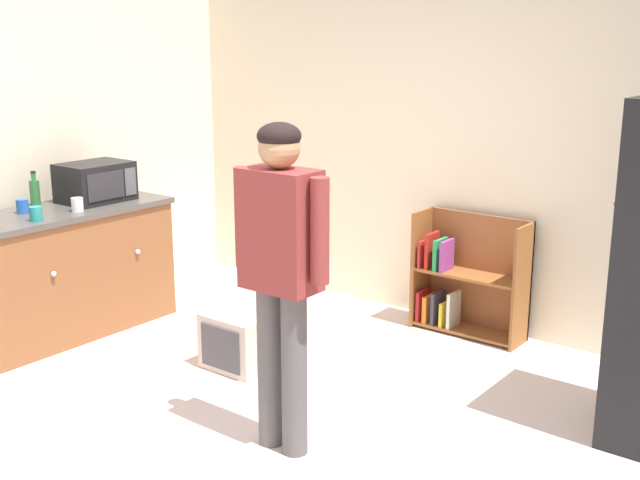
{
  "coord_description": "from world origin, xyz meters",
  "views": [
    {
      "loc": [
        2.52,
        -2.75,
        2.06
      ],
      "look_at": [
        0.07,
        0.42,
        1.03
      ],
      "focal_mm": 44.8,
      "sensor_mm": 36.0,
      "label": 1
    }
  ],
  "objects_px": {
    "standing_person": "(281,260)",
    "blue_cup": "(22,206)",
    "kitchen_counter": "(27,281)",
    "teal_cup": "(36,214)",
    "white_cup": "(77,205)",
    "green_glass_bottle": "(35,192)",
    "bookshelf": "(465,282)",
    "pet_carrier": "(250,336)",
    "microwave": "(95,182)"
  },
  "relations": [
    {
      "from": "standing_person",
      "to": "teal_cup",
      "type": "distance_m",
      "value": 2.09
    },
    {
      "from": "pet_carrier",
      "to": "white_cup",
      "type": "xyz_separation_m",
      "value": [
        -1.23,
        -0.36,
        0.77
      ]
    },
    {
      "from": "pet_carrier",
      "to": "green_glass_bottle",
      "type": "relative_size",
      "value": 2.24
    },
    {
      "from": "pet_carrier",
      "to": "teal_cup",
      "type": "bearing_deg",
      "value": -149.85
    },
    {
      "from": "bookshelf",
      "to": "blue_cup",
      "type": "distance_m",
      "value": 3.09
    },
    {
      "from": "green_glass_bottle",
      "to": "pet_carrier",
      "type": "bearing_deg",
      "value": 14.48
    },
    {
      "from": "teal_cup",
      "to": "green_glass_bottle",
      "type": "bearing_deg",
      "value": 147.12
    },
    {
      "from": "kitchen_counter",
      "to": "microwave",
      "type": "distance_m",
      "value": 0.85
    },
    {
      "from": "kitchen_counter",
      "to": "bookshelf",
      "type": "height_order",
      "value": "kitchen_counter"
    },
    {
      "from": "standing_person",
      "to": "microwave",
      "type": "relative_size",
      "value": 3.48
    },
    {
      "from": "bookshelf",
      "to": "microwave",
      "type": "relative_size",
      "value": 1.77
    },
    {
      "from": "bookshelf",
      "to": "pet_carrier",
      "type": "distance_m",
      "value": 1.6
    },
    {
      "from": "bookshelf",
      "to": "teal_cup",
      "type": "distance_m",
      "value": 2.94
    },
    {
      "from": "microwave",
      "to": "bookshelf",
      "type": "bearing_deg",
      "value": 32.33
    },
    {
      "from": "teal_cup",
      "to": "blue_cup",
      "type": "height_order",
      "value": "same"
    },
    {
      "from": "pet_carrier",
      "to": "microwave",
      "type": "relative_size",
      "value": 1.15
    },
    {
      "from": "bookshelf",
      "to": "green_glass_bottle",
      "type": "xyz_separation_m",
      "value": [
        -2.45,
        -1.78,
        0.63
      ]
    },
    {
      "from": "blue_cup",
      "to": "kitchen_counter",
      "type": "bearing_deg",
      "value": -39.17
    },
    {
      "from": "teal_cup",
      "to": "blue_cup",
      "type": "distance_m",
      "value": 0.29
    },
    {
      "from": "green_glass_bottle",
      "to": "bookshelf",
      "type": "bearing_deg",
      "value": 35.94
    },
    {
      "from": "blue_cup",
      "to": "green_glass_bottle",
      "type": "bearing_deg",
      "value": 127.34
    },
    {
      "from": "kitchen_counter",
      "to": "teal_cup",
      "type": "height_order",
      "value": "teal_cup"
    },
    {
      "from": "teal_cup",
      "to": "white_cup",
      "type": "relative_size",
      "value": 1.0
    },
    {
      "from": "pet_carrier",
      "to": "blue_cup",
      "type": "distance_m",
      "value": 1.78
    },
    {
      "from": "kitchen_counter",
      "to": "microwave",
      "type": "bearing_deg",
      "value": 91.42
    },
    {
      "from": "kitchen_counter",
      "to": "white_cup",
      "type": "distance_m",
      "value": 0.61
    },
    {
      "from": "microwave",
      "to": "pet_carrier",
      "type": "bearing_deg",
      "value": 2.52
    },
    {
      "from": "kitchen_counter",
      "to": "bookshelf",
      "type": "distance_m",
      "value": 3.02
    },
    {
      "from": "white_cup",
      "to": "microwave",
      "type": "bearing_deg",
      "value": 122.3
    },
    {
      "from": "microwave",
      "to": "white_cup",
      "type": "distance_m",
      "value": 0.36
    },
    {
      "from": "kitchen_counter",
      "to": "blue_cup",
      "type": "relative_size",
      "value": 22.37
    },
    {
      "from": "kitchen_counter",
      "to": "blue_cup",
      "type": "bearing_deg",
      "value": 140.83
    },
    {
      "from": "bookshelf",
      "to": "standing_person",
      "type": "relative_size",
      "value": 0.51
    },
    {
      "from": "green_glass_bottle",
      "to": "teal_cup",
      "type": "relative_size",
      "value": 2.59
    },
    {
      "from": "kitchen_counter",
      "to": "white_cup",
      "type": "bearing_deg",
      "value": 61.51
    },
    {
      "from": "standing_person",
      "to": "blue_cup",
      "type": "distance_m",
      "value": 2.37
    },
    {
      "from": "green_glass_bottle",
      "to": "white_cup",
      "type": "xyz_separation_m",
      "value": [
        0.4,
        0.06,
        -0.05
      ]
    },
    {
      "from": "standing_person",
      "to": "pet_carrier",
      "type": "bearing_deg",
      "value": 140.95
    },
    {
      "from": "microwave",
      "to": "green_glass_bottle",
      "type": "xyz_separation_m",
      "value": [
        -0.21,
        -0.36,
        -0.04
      ]
    },
    {
      "from": "bookshelf",
      "to": "green_glass_bottle",
      "type": "height_order",
      "value": "green_glass_bottle"
    },
    {
      "from": "green_glass_bottle",
      "to": "teal_cup",
      "type": "distance_m",
      "value": 0.51
    },
    {
      "from": "bookshelf",
      "to": "pet_carrier",
      "type": "xyz_separation_m",
      "value": [
        -0.82,
        -1.36,
        -0.19
      ]
    },
    {
      "from": "standing_person",
      "to": "microwave",
      "type": "height_order",
      "value": "standing_person"
    },
    {
      "from": "standing_person",
      "to": "white_cup",
      "type": "relative_size",
      "value": 17.59
    },
    {
      "from": "microwave",
      "to": "teal_cup",
      "type": "xyz_separation_m",
      "value": [
        0.22,
        -0.64,
        -0.09
      ]
    },
    {
      "from": "pet_carrier",
      "to": "white_cup",
      "type": "distance_m",
      "value": 1.5
    },
    {
      "from": "pet_carrier",
      "to": "green_glass_bottle",
      "type": "distance_m",
      "value": 1.87
    },
    {
      "from": "bookshelf",
      "to": "green_glass_bottle",
      "type": "bearing_deg",
      "value": -144.06
    },
    {
      "from": "bookshelf",
      "to": "blue_cup",
      "type": "xyz_separation_m",
      "value": [
        -2.3,
        -1.98,
        0.58
      ]
    },
    {
      "from": "standing_person",
      "to": "blue_cup",
      "type": "relative_size",
      "value": 17.59
    }
  ]
}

